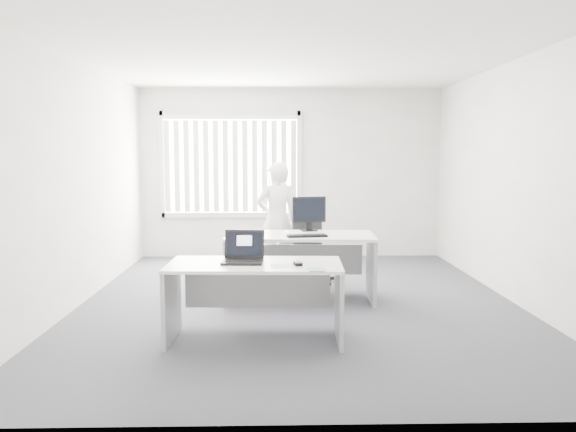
{
  "coord_description": "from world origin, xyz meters",
  "views": [
    {
      "loc": [
        -0.27,
        -6.39,
        1.7
      ],
      "look_at": [
        -0.12,
        0.15,
        0.99
      ],
      "focal_mm": 35.0,
      "sensor_mm": 36.0,
      "label": 1
    }
  ],
  "objects_px": {
    "desk_near": "(255,285)",
    "desk_far": "(300,253)",
    "monitor": "(309,214)",
    "person": "(277,220)",
    "office_chair": "(311,259)",
    "laptop": "(242,248)"
  },
  "relations": [
    {
      "from": "desk_near",
      "to": "desk_far",
      "type": "distance_m",
      "value": 1.52
    },
    {
      "from": "monitor",
      "to": "desk_near",
      "type": "bearing_deg",
      "value": -120.68
    },
    {
      "from": "desk_far",
      "to": "person",
      "type": "xyz_separation_m",
      "value": [
        -0.27,
        1.32,
        0.24
      ]
    },
    {
      "from": "desk_far",
      "to": "monitor",
      "type": "bearing_deg",
      "value": 70.45
    },
    {
      "from": "desk_far",
      "to": "person",
      "type": "bearing_deg",
      "value": 104.1
    },
    {
      "from": "office_chair",
      "to": "person",
      "type": "distance_m",
      "value": 0.78
    },
    {
      "from": "office_chair",
      "to": "laptop",
      "type": "relative_size",
      "value": 2.68
    },
    {
      "from": "office_chair",
      "to": "laptop",
      "type": "bearing_deg",
      "value": -127.22
    },
    {
      "from": "desk_far",
      "to": "laptop",
      "type": "distance_m",
      "value": 1.58
    },
    {
      "from": "laptop",
      "to": "office_chair",
      "type": "bearing_deg",
      "value": 75.38
    },
    {
      "from": "desk_far",
      "to": "monitor",
      "type": "height_order",
      "value": "monitor"
    },
    {
      "from": "desk_near",
      "to": "monitor",
      "type": "distance_m",
      "value": 1.9
    },
    {
      "from": "office_chair",
      "to": "person",
      "type": "height_order",
      "value": "person"
    },
    {
      "from": "desk_near",
      "to": "office_chair",
      "type": "xyz_separation_m",
      "value": [
        0.68,
        2.38,
        -0.21
      ]
    },
    {
      "from": "desk_far",
      "to": "desk_near",
      "type": "bearing_deg",
      "value": -105.87
    },
    {
      "from": "laptop",
      "to": "desk_near",
      "type": "bearing_deg",
      "value": 3.17
    },
    {
      "from": "person",
      "to": "laptop",
      "type": "xyz_separation_m",
      "value": [
        -0.32,
        -2.76,
        0.06
      ]
    },
    {
      "from": "office_chair",
      "to": "person",
      "type": "xyz_separation_m",
      "value": [
        -0.46,
        0.38,
        0.5
      ]
    },
    {
      "from": "desk_near",
      "to": "monitor",
      "type": "bearing_deg",
      "value": 73.1
    },
    {
      "from": "laptop",
      "to": "monitor",
      "type": "relative_size",
      "value": 0.88
    },
    {
      "from": "laptop",
      "to": "monitor",
      "type": "xyz_separation_m",
      "value": [
        0.71,
        1.73,
        0.13
      ]
    },
    {
      "from": "person",
      "to": "laptop",
      "type": "relative_size",
      "value": 4.36
    }
  ]
}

